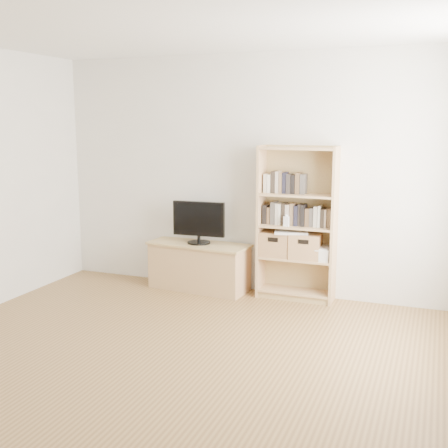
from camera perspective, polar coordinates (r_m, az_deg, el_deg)
The scene contains 13 objects.
floor at distance 4.30m, azimuth -8.63°, elevation -15.65°, with size 4.50×5.00×0.01m, color brown.
back_wall at distance 6.18m, azimuth 2.61°, elevation 5.02°, with size 4.50×0.02×2.60m, color white.
ceiling at distance 3.93m, azimuth -9.73°, elevation 20.82°, with size 4.50×5.00×0.01m, color white.
tv_stand at distance 6.36m, azimuth -2.55°, elevation -4.42°, with size 1.11×0.41×0.51m, color tan.
bookshelf at distance 5.95m, azimuth 7.41°, elevation 0.02°, with size 0.82×0.29×1.63m, color tan.
television at distance 6.25m, azimuth -2.58°, elevation 0.12°, with size 0.60×0.05×0.47m, color black.
books_row_mid at distance 5.95m, azimuth 7.47°, elevation 0.95°, with size 0.84×0.16×0.23m, color black.
books_row_upper at distance 5.95m, azimuth 5.84°, elevation 4.11°, with size 0.38×0.14×0.20m, color black.
baby_monitor at distance 5.88m, azimuth 6.34°, elevation 0.26°, with size 0.06×0.04×0.11m, color white.
basket_left at distance 6.05m, azimuth 5.34°, elevation -2.01°, with size 0.32×0.26×0.26m, color #936842.
basket_right at distance 5.97m, azimuth 8.27°, elevation -2.23°, with size 0.32×0.26×0.26m, color #936842.
laptop at distance 5.96m, azimuth 6.84°, elevation -0.80°, with size 0.35×0.24×0.03m, color white.
magazine_stack at distance 5.95m, azimuth 9.96°, elevation -3.06°, with size 0.17×0.24×0.11m, color beige.
Camera 1 is at (1.96, -3.33, 1.88)m, focal length 45.00 mm.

